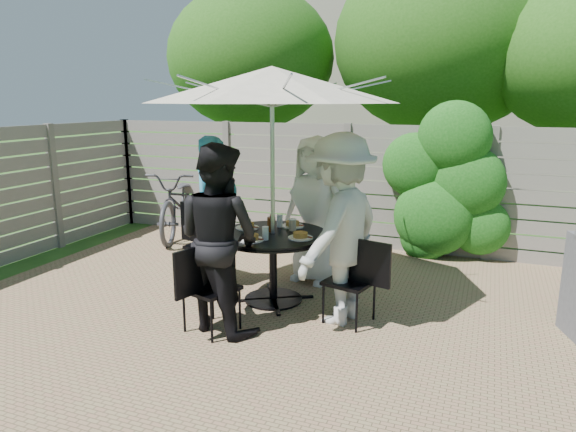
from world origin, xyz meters
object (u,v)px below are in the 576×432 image
at_px(chair_left, 210,261).
at_px(glass_left, 248,225).
at_px(person_right, 340,230).
at_px(plate_front, 251,238).
at_px(chair_right, 350,298).
at_px(plate_right, 300,236).
at_px(syrup_jug, 271,224).
at_px(person_left, 217,213).
at_px(person_front, 219,239).
at_px(glass_back, 280,221).
at_px(plate_left, 247,226).
at_px(umbrella, 272,85).
at_px(plate_back, 293,224).
at_px(patio_table, 273,254).
at_px(glass_front, 265,233).
at_px(person_back, 315,210).
at_px(coffee_cup, 292,225).
at_px(chair_back, 321,258).
at_px(chair_front, 211,306).
at_px(bicycle, 181,203).

relative_size(chair_left, glass_left, 6.92).
distance_m(person_right, plate_front, 0.91).
height_order(chair_right, plate_right, chair_right).
distance_m(chair_right, syrup_jug, 1.19).
height_order(person_left, person_right, person_right).
bearing_deg(glass_left, person_front, -84.97).
bearing_deg(glass_back, plate_left, -149.16).
xyz_separation_m(chair_right, plate_front, (-1.02, -0.10, 0.54)).
bearing_deg(chair_right, umbrella, -0.63).
height_order(person_front, plate_back, person_front).
relative_size(patio_table, person_front, 0.81).
bearing_deg(person_front, chair_left, -40.64).
bearing_deg(plate_left, person_front, -81.22).
xyz_separation_m(glass_left, glass_front, (0.31, -0.24, 0.00)).
distance_m(umbrella, glass_left, 1.50).
distance_m(person_right, glass_back, 0.97).
xyz_separation_m(umbrella, chair_left, (-0.93, 0.24, -2.04)).
distance_m(person_back, plate_front, 1.19).
bearing_deg(chair_right, coffee_cup, -14.90).
xyz_separation_m(patio_table, person_right, (0.80, -0.21, 0.40)).
height_order(chair_right, syrup_jug, syrup_jug).
bearing_deg(chair_left, chair_right, -1.68).
bearing_deg(coffee_cup, chair_left, 177.02).
xyz_separation_m(chair_back, chair_left, (-1.18, -0.69, 0.03)).
bearing_deg(plate_right, person_back, 98.78).
height_order(glass_left, glass_front, same).
distance_m(person_front, coffee_cup, 1.06).
bearing_deg(umbrella, syrup_jug, 125.53).
relative_size(plate_back, plate_right, 1.00).
height_order(glass_back, coffee_cup, glass_back).
height_order(chair_front, plate_front, chair_front).
distance_m(chair_right, plate_back, 1.16).
relative_size(plate_back, glass_back, 1.86).
bearing_deg(umbrella, person_left, 165.34).
height_order(umbrella, chair_front, umbrella).
distance_m(patio_table, person_left, 0.90).
bearing_deg(chair_right, plate_left, -0.63).
bearing_deg(chair_left, plate_back, 18.76).
relative_size(chair_front, glass_left, 6.39).
bearing_deg(patio_table, plate_back, 75.34).
bearing_deg(person_back, coffee_cup, -80.69).
bearing_deg(patio_table, bicycle, 140.73).
distance_m(plate_left, syrup_jug, 0.31).
relative_size(glass_back, coffee_cup, 1.17).
bearing_deg(bicycle, syrup_jug, -57.24).
relative_size(umbrella, syrup_jug, 19.75).
height_order(person_left, coffee_cup, person_left).
distance_m(glass_front, syrup_jug, 0.35).
bearing_deg(bicycle, glass_back, -54.00).
xyz_separation_m(umbrella, glass_left, (-0.28, -0.04, -1.47)).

